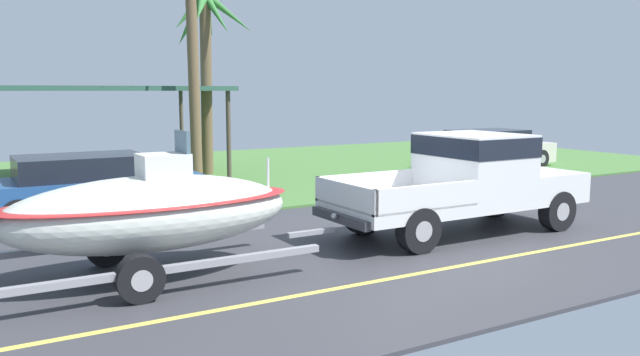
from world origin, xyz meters
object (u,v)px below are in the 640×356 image
object	(u,v)px
parked_sedan_far	(89,187)
palm_tree_far_left	(204,37)
carport_awning	(98,90)
pickup_truck_towing	(472,178)
boat_on_trailer	(149,212)
parked_sedan_near	(490,149)

from	to	relation	value
parked_sedan_far	palm_tree_far_left	world-z (taller)	palm_tree_far_left
carport_awning	pickup_truck_towing	bearing A→B (deg)	-67.00
boat_on_trailer	parked_sedan_near	bearing A→B (deg)	27.20
parked_sedan_near	parked_sedan_far	bearing A→B (deg)	-171.78
boat_on_trailer	pickup_truck_towing	bearing A→B (deg)	-0.00
pickup_truck_towing	boat_on_trailer	xyz separation A→B (m)	(-6.40, 0.00, -0.07)
pickup_truck_towing	carport_awning	xyz separation A→B (m)	(-4.77, 11.24, 1.71)
parked_sedan_far	palm_tree_far_left	size ratio (longest dim) A/B	0.77
pickup_truck_towing	parked_sedan_near	world-z (taller)	pickup_truck_towing
pickup_truck_towing	boat_on_trailer	bearing A→B (deg)	180.00
boat_on_trailer	parked_sedan_far	size ratio (longest dim) A/B	1.20
pickup_truck_towing	parked_sedan_far	distance (m)	8.22
boat_on_trailer	palm_tree_far_left	distance (m)	12.19
parked_sedan_near	carport_awning	bearing A→B (deg)	163.10
carport_awning	palm_tree_far_left	distance (m)	3.71
pickup_truck_towing	boat_on_trailer	world-z (taller)	boat_on_trailer
boat_on_trailer	palm_tree_far_left	world-z (taller)	palm_tree_far_left
parked_sedan_far	carport_awning	world-z (taller)	carport_awning
parked_sedan_far	palm_tree_far_left	xyz separation A→B (m)	(4.72, 5.29, 3.81)
parked_sedan_near	carport_awning	size ratio (longest dim) A/B	0.65
parked_sedan_near	parked_sedan_far	size ratio (longest dim) A/B	0.99
pickup_truck_towing	boat_on_trailer	size ratio (longest dim) A/B	1.00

